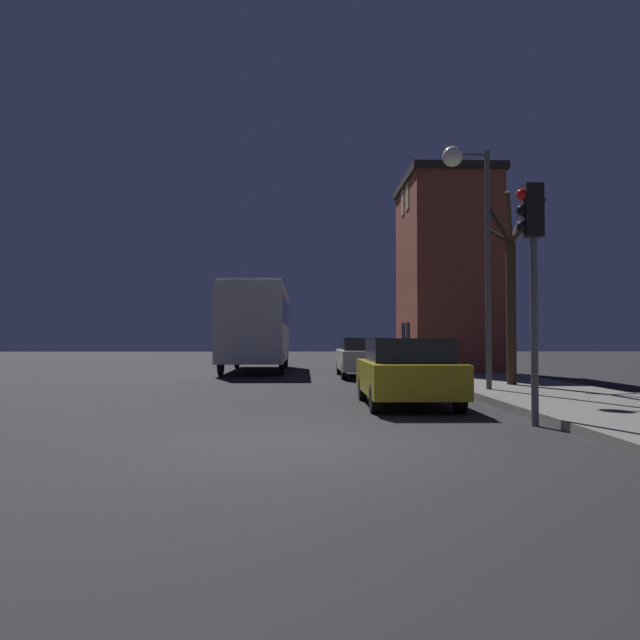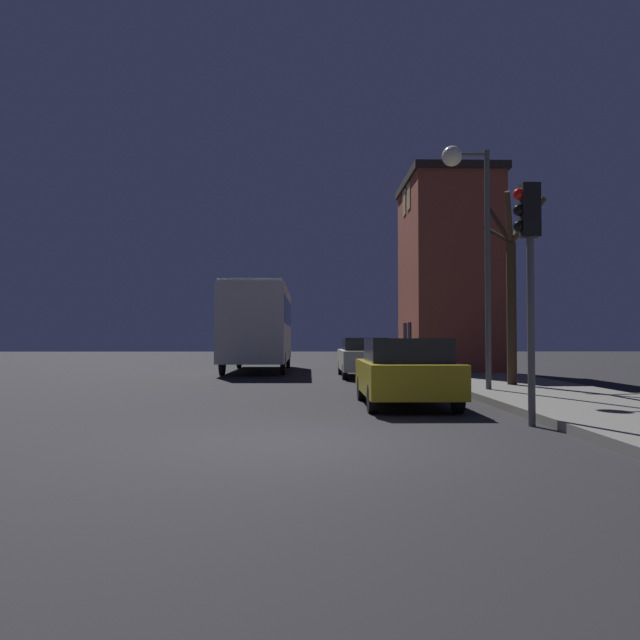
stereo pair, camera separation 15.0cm
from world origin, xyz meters
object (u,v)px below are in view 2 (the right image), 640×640
Objects in this scene: streetlamp at (468,206)px; traffic_light at (528,251)px; car_near_lane at (405,371)px; bus at (259,321)px; car_mid_lane at (363,357)px; bare_tree at (512,288)px.

traffic_light is (-0.42, -5.53, -1.94)m from streetlamp.
car_near_lane is (-2.02, -2.49, -4.10)m from streetlamp.
bus is 2.36× the size of car_near_lane.
bus is 1.96× the size of car_mid_lane.
streetlamp reaches higher than car_near_lane.
car_mid_lane is (-0.02, 10.08, 0.02)m from car_near_lane.
traffic_light is 18.42m from bus.
traffic_light is 4.06m from car_near_lane.
car_mid_lane reaches higher than car_near_lane.
streetlamp is at bearing -74.97° from car_mid_lane.
streetlamp reaches higher than bus.
streetlamp is at bearing -62.05° from bus.
bare_tree is 0.58× the size of bus.
traffic_light is 7.40m from bare_tree.
car_near_lane is at bearing -129.02° from streetlamp.
streetlamp is at bearing 85.61° from traffic_light.
traffic_light is at bearing -94.39° from streetlamp.
bare_tree is 1.37× the size of car_near_lane.
car_mid_lane is at bearing 90.13° from car_near_lane.
streetlamp is 5.20m from car_near_lane.
traffic_light is at bearing -71.32° from bus.
car_mid_lane is (-2.04, 7.59, -4.08)m from streetlamp.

